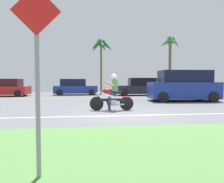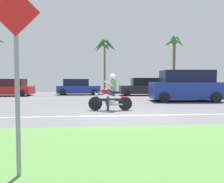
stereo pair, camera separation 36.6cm
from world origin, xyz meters
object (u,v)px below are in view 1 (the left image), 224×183
Objects in this scene: parked_car_0 at (3,88)px; parked_car_1 at (75,87)px; street_sign at (37,64)px; parked_car_2 at (140,87)px; motorcyclist at (112,95)px; suv_nearby at (183,86)px; palm_tree_1 at (170,47)px; palm_tree_0 at (101,48)px.

parked_car_1 is at bearing 9.75° from parked_car_0.
parked_car_1 is 17.99m from street_sign.
street_sign is (-5.69, -16.60, 0.80)m from parked_car_2.
suv_nearby is at bearing 36.97° from motorcyclist.
motorcyclist is 11.41m from parked_car_1.
parked_car_2 is at bearing -1.57° from parked_car_0.
street_sign is at bearing -108.92° from parked_car_2.
parked_car_0 is (-8.15, 10.18, 0.01)m from motorcyclist.
parked_car_2 reaches higher than parked_car_1.
parked_car_0 is 1.09× the size of parked_car_2.
palm_tree_1 reaches higher than motorcyclist.
parked_car_2 is at bearing 103.04° from suv_nearby.
palm_tree_1 is 23.12m from street_sign.
palm_tree_1 is (8.28, 13.74, 4.34)m from motorcyclist.
parked_car_1 is 0.69× the size of palm_tree_0.
street_sign is at bearing -123.46° from suv_nearby.
parked_car_0 is 1.11× the size of parked_car_1.
suv_nearby reaches higher than parked_car_1.
suv_nearby is 1.85× the size of street_sign.
palm_tree_1 is at bearing 58.93° from motorcyclist.
motorcyclist is 10.58m from parked_car_2.
palm_tree_0 is at bearing 23.11° from parked_car_0.
parked_car_0 is 18.09m from street_sign.
palm_tree_1 reaches higher than suv_nearby.
suv_nearby is at bearing -65.08° from palm_tree_0.
palm_tree_0 is 2.31× the size of street_sign.
parked_car_2 is at bearing -51.19° from palm_tree_0.
parked_car_2 is (12.01, -0.33, 0.04)m from parked_car_0.
parked_car_1 is 1.60× the size of street_sign.
suv_nearby is 0.80× the size of palm_tree_0.
palm_tree_0 reaches higher than street_sign.
motorcyclist is at bearing -92.43° from palm_tree_0.
parked_car_0 is at bearing -156.89° from palm_tree_0.
suv_nearby is 1.04× the size of parked_car_0.
parked_car_1 is 5.63m from palm_tree_0.
palm_tree_0 is at bearing 178.77° from palm_tree_1.
palm_tree_0 is at bearing 45.26° from parked_car_1.
street_sign is at bearing -105.19° from motorcyclist.
parked_car_1 is (6.08, 1.05, -0.00)m from parked_car_0.
parked_car_0 is at bearing 110.48° from street_sign.
parked_car_2 is 0.71× the size of palm_tree_0.
street_sign reaches higher than parked_car_0.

